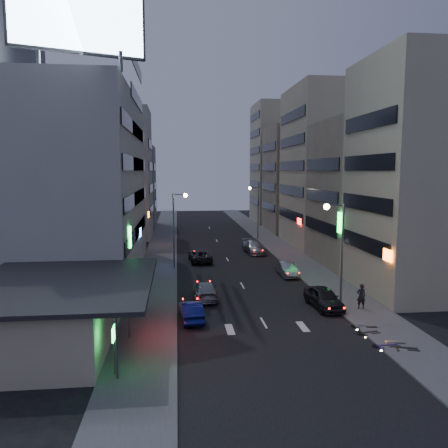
{
  "coord_description": "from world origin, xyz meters",
  "views": [
    {
      "loc": [
        -5.9,
        -24.86,
        10.55
      ],
      "look_at": [
        -1.36,
        17.23,
        5.36
      ],
      "focal_mm": 35.0,
      "sensor_mm": 36.0,
      "label": 1
    }
  ],
  "objects": [
    {
      "name": "ground",
      "position": [
        0.0,
        0.0,
        0.0
      ],
      "size": [
        180.0,
        180.0,
        0.0
      ],
      "primitive_type": "plane",
      "color": "black",
      "rests_on": "ground"
    },
    {
      "name": "sidewalk_left",
      "position": [
        -8.0,
        30.0,
        0.06
      ],
      "size": [
        4.0,
        120.0,
        0.12
      ],
      "primitive_type": "cube",
      "color": "#4C4C4F",
      "rests_on": "ground"
    },
    {
      "name": "sidewalk_right",
      "position": [
        8.0,
        30.0,
        0.06
      ],
      "size": [
        4.0,
        120.0,
        0.12
      ],
      "primitive_type": "cube",
      "color": "#4C4C4F",
      "rests_on": "ground"
    },
    {
      "name": "food_court",
      "position": [
        -13.9,
        2.0,
        1.98
      ],
      "size": [
        11.0,
        13.0,
        3.88
      ],
      "color": "#B2AC8C",
      "rests_on": "ground"
    },
    {
      "name": "white_building",
      "position": [
        -17.0,
        20.0,
        9.0
      ],
      "size": [
        14.0,
        24.0,
        18.0
      ],
      "primitive_type": "cube",
      "color": "#A4A4A0",
      "rests_on": "ground"
    },
    {
      "name": "shophouse_near",
      "position": [
        15.0,
        10.5,
        10.0
      ],
      "size": [
        10.0,
        11.0,
        20.0
      ],
      "primitive_type": "cube",
      "color": "#B2AC8C",
      "rests_on": "ground"
    },
    {
      "name": "shophouse_mid",
      "position": [
        15.5,
        22.0,
        8.0
      ],
      "size": [
        11.0,
        12.0,
        16.0
      ],
      "primitive_type": "cube",
      "color": "gray",
      "rests_on": "ground"
    },
    {
      "name": "shophouse_far",
      "position": [
        15.0,
        35.0,
        11.0
      ],
      "size": [
        10.0,
        14.0,
        22.0
      ],
      "primitive_type": "cube",
      "color": "#B2AC8C",
      "rests_on": "ground"
    },
    {
      "name": "far_left_a",
      "position": [
        -15.5,
        45.0,
        10.0
      ],
      "size": [
        11.0,
        10.0,
        20.0
      ],
      "primitive_type": "cube",
      "color": "#A4A4A0",
      "rests_on": "ground"
    },
    {
      "name": "far_left_b",
      "position": [
        -16.0,
        58.0,
        7.5
      ],
      "size": [
        12.0,
        10.0,
        15.0
      ],
      "primitive_type": "cube",
      "color": "slate",
      "rests_on": "ground"
    },
    {
      "name": "far_right_a",
      "position": [
        15.5,
        50.0,
        9.0
      ],
      "size": [
        11.0,
        12.0,
        18.0
      ],
      "primitive_type": "cube",
      "color": "gray",
      "rests_on": "ground"
    },
    {
      "name": "far_right_b",
      "position": [
        16.0,
        64.0,
        12.0
      ],
      "size": [
        12.0,
        12.0,
        24.0
      ],
      "primitive_type": "cube",
      "color": "#B2AC8C",
      "rests_on": "ground"
    },
    {
      "name": "billboard",
      "position": [
        -12.99,
        9.97,
        21.66
      ],
      "size": [
        9.52,
        3.75,
        6.2
      ],
      "rotation": [
        0.0,
        0.0,
        0.35
      ],
      "color": "#595B60",
      "rests_on": "white_building"
    },
    {
      "name": "street_lamp_right_near",
      "position": [
        5.9,
        6.0,
        5.36
      ],
      "size": [
        1.6,
        0.44,
        8.02
      ],
      "color": "#595B60",
      "rests_on": "sidewalk_right"
    },
    {
      "name": "street_lamp_left",
      "position": [
        -5.9,
        22.0,
        5.36
      ],
      "size": [
        1.6,
        0.44,
        8.02
      ],
      "color": "#595B60",
      "rests_on": "sidewalk_left"
    },
    {
      "name": "street_lamp_right_far",
      "position": [
        5.9,
        40.0,
        5.36
      ],
      "size": [
        1.6,
        0.44,
        8.02
      ],
      "color": "#595B60",
      "rests_on": "sidewalk_right"
    },
    {
      "name": "parked_car_right_near",
      "position": [
        5.27,
        6.85,
        0.8
      ],
      "size": [
        2.25,
        4.82,
        1.6
      ],
      "primitive_type": "imported",
      "rotation": [
        0.0,
        0.0,
        0.08
      ],
      "color": "#242428",
      "rests_on": "ground"
    },
    {
      "name": "parked_car_right_mid",
      "position": [
        5.03,
        17.24,
        0.69
      ],
      "size": [
        1.52,
        4.19,
        1.37
      ],
      "primitive_type": "imported",
      "rotation": [
        0.0,
        0.0,
        0.02
      ],
      "color": "gray",
      "rests_on": "ground"
    },
    {
      "name": "parked_car_left",
      "position": [
        -3.32,
        25.05,
        0.72
      ],
      "size": [
        2.72,
        5.32,
        1.44
      ],
      "primitive_type": "imported",
      "rotation": [
        0.0,
        0.0,
        3.21
      ],
      "color": "#232227",
      "rests_on": "ground"
    },
    {
      "name": "parked_car_right_far",
      "position": [
        3.89,
        29.68,
        0.79
      ],
      "size": [
        2.75,
        5.66,
        1.59
      ],
      "primitive_type": "imported",
      "rotation": [
        0.0,
        0.0,
        0.1
      ],
      "color": "#9A9DA2",
      "rests_on": "ground"
    },
    {
      "name": "road_car_blue",
      "position": [
        -5.0,
        5.12,
        0.68
      ],
      "size": [
        1.77,
        4.24,
        1.36
      ],
      "primitive_type": "imported",
      "rotation": [
        0.0,
        0.0,
        3.22
      ],
      "color": "navy",
      "rests_on": "ground"
    },
    {
      "name": "road_car_silver",
      "position": [
        -3.66,
        10.21,
        0.7
      ],
      "size": [
        2.02,
        4.86,
        1.4
      ],
      "primitive_type": "imported",
      "rotation": [
        0.0,
        0.0,
        3.13
      ],
      "color": "gray",
      "rests_on": "ground"
    },
    {
      "name": "person",
      "position": [
        7.91,
        6.02,
        1.07
      ],
      "size": [
        0.71,
        0.48,
        1.91
      ],
      "primitive_type": "imported",
      "rotation": [
        0.0,
        0.0,
        3.11
      ],
      "color": "black",
      "rests_on": "sidewalk_right"
    },
    {
      "name": "scooter_black_a",
      "position": [
        8.16,
        -1.54,
        0.69
      ],
      "size": [
        1.18,
        1.97,
        1.14
      ],
      "primitive_type": null,
      "rotation": [
        0.0,
        0.0,
        1.25
      ],
      "color": "black",
      "rests_on": "sidewalk_right"
    },
    {
      "name": "scooter_silver_a",
      "position": [
        7.84,
        -0.44,
        0.64
      ],
      "size": [
        0.9,
        1.79,
        1.04
      ],
      "primitive_type": null,
      "rotation": [
        0.0,
        0.0,
        1.37
      ],
      "color": "#B8BAC0",
      "rests_on": "sidewalk_right"
    },
    {
      "name": "scooter_blue",
      "position": [
        7.22,
        -0.74,
        0.7
      ],
      "size": [
        0.73,
        1.92,
        1.15
      ],
      "primitive_type": null,
      "rotation": [
        0.0,
        0.0,
        1.63
      ],
      "color": "navy",
      "rests_on": "sidewalk_right"
    },
    {
      "name": "scooter_black_b",
      "position": [
        7.0,
        1.47,
        0.66
      ],
      "size": [
        0.93,
        1.86,
        1.09
      ],
      "primitive_type": null,
      "rotation": [
        0.0,
        0.0,
        1.77
      ],
      "color": "black",
      "rests_on": "sidewalk_right"
    },
    {
      "name": "scooter_silver_b",
      "position": [
        7.33,
        2.43,
        0.71
      ],
      "size": [
        0.88,
        2.0,
        1.18
      ],
      "primitive_type": null,
      "rotation": [
        0.0,
        0.0,
        1.45
      ],
      "color": "#9C9DA3",
      "rests_on": "sidewalk_right"
    }
  ]
}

